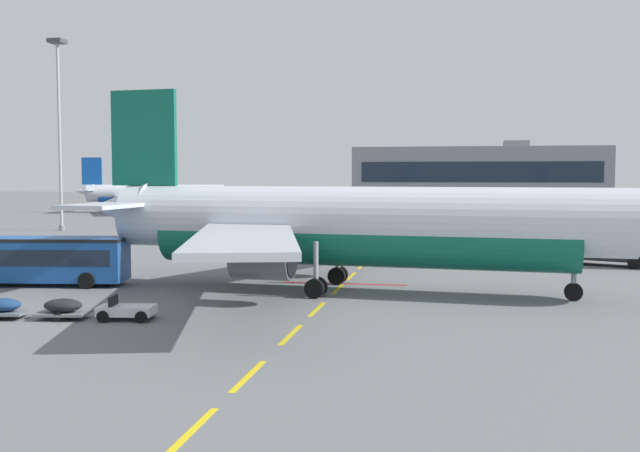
# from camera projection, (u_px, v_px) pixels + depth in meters

# --- Properties ---
(apron_paint_markings) EXTENTS (8.00, 92.87, 0.01)m
(apron_paint_markings) POSITION_uv_depth(u_px,v_px,m) (369.00, 259.00, 59.48)
(apron_paint_markings) COLOR yellow
(apron_paint_markings) RESTS_ON ground
(airliner_foreground) EXTENTS (34.82, 34.52, 12.20)m
(airliner_foreground) POSITION_uv_depth(u_px,v_px,m) (351.00, 225.00, 42.74)
(airliner_foreground) COLOR silver
(airliner_foreground) RESTS_ON ground
(airliner_far_center) EXTENTS (28.18, 27.60, 9.92)m
(airliner_far_center) POSITION_uv_depth(u_px,v_px,m) (153.00, 195.00, 131.43)
(airliner_far_center) COLOR silver
(airliner_far_center) RESTS_ON ground
(apron_shuttle_bus) EXTENTS (12.29, 4.46, 3.00)m
(apron_shuttle_bus) POSITION_uv_depth(u_px,v_px,m) (29.00, 257.00, 45.31)
(apron_shuttle_bus) COLOR #194C99
(apron_shuttle_bus) RESTS_ON ground
(catering_truck) EXTENTS (3.24, 7.21, 3.14)m
(catering_truck) POSITION_uv_depth(u_px,v_px,m) (526.00, 238.00, 60.60)
(catering_truck) COLOR black
(catering_truck) RESTS_ON ground
(fuel_service_truck) EXTENTS (7.39, 4.87, 3.14)m
(fuel_service_truck) POSITION_uv_depth(u_px,v_px,m) (609.00, 244.00, 54.97)
(fuel_service_truck) COLOR black
(fuel_service_truck) RESTS_ON ground
(ground_power_truck) EXTENTS (6.42, 6.85, 3.14)m
(ground_power_truck) POSITION_uv_depth(u_px,v_px,m) (359.00, 233.00, 64.83)
(ground_power_truck) COLOR black
(ground_power_truck) RESTS_ON ground
(baggage_train) EXTENTS (11.69, 2.98, 1.14)m
(baggage_train) POSITION_uv_depth(u_px,v_px,m) (33.00, 308.00, 34.84)
(baggage_train) COLOR silver
(baggage_train) RESTS_ON ground
(apron_light_mast_near) EXTENTS (1.80, 1.80, 23.23)m
(apron_light_mast_near) POSITION_uv_depth(u_px,v_px,m) (59.00, 111.00, 88.55)
(apron_light_mast_near) COLOR slate
(apron_light_mast_near) RESTS_ON ground
(terminal_satellite) EXTENTS (60.76, 19.02, 15.12)m
(terminal_satellite) POSITION_uv_depth(u_px,v_px,m) (478.00, 175.00, 180.84)
(terminal_satellite) COLOR gray
(terminal_satellite) RESTS_ON ground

